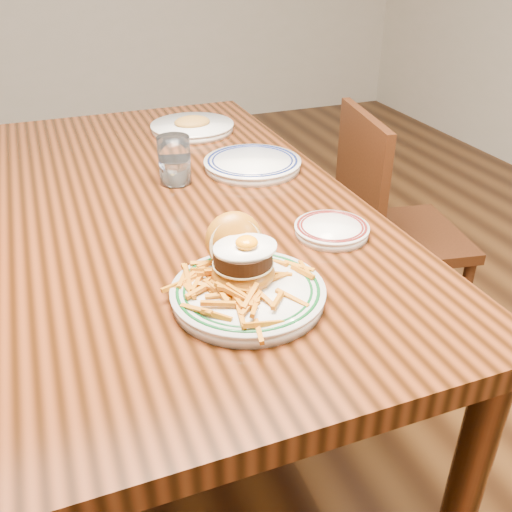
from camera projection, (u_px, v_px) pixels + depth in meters
name	position (u px, v px, depth m)	size (l,w,h in m)	color
floor	(193.00, 416.00, 1.79)	(6.00, 6.00, 0.00)	black
table	(179.00, 229.00, 1.46)	(0.85, 1.60, 0.75)	black
chair_right	(387.00, 226.00, 1.93)	(0.46, 0.46, 0.84)	#3D1D0C
main_plate	(246.00, 279.00, 1.02)	(0.28, 0.29, 0.13)	silver
side_plate	(332.00, 229.00, 1.24)	(0.16, 0.16, 0.02)	silver
rear_plate	(252.00, 163.00, 1.57)	(0.27, 0.27, 0.03)	silver
water_glass	(175.00, 163.00, 1.47)	(0.08, 0.08, 0.12)	white
far_plate	(192.00, 126.00, 1.86)	(0.27, 0.27, 0.05)	silver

